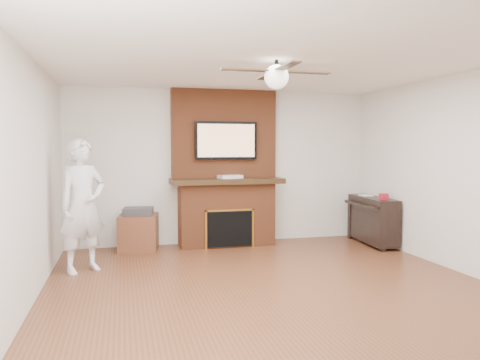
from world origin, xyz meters
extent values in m
cube|color=#512A17|center=(0.00, 0.00, -0.09)|extent=(5.36, 5.86, 0.18)
cube|color=white|center=(0.00, 0.00, 2.59)|extent=(5.36, 5.86, 0.18)
cube|color=beige|center=(0.00, 2.84, 1.25)|extent=(5.36, 0.18, 2.50)
cube|color=beige|center=(0.00, -2.84, 1.25)|extent=(5.36, 0.18, 2.50)
cube|color=beige|center=(-2.59, 0.00, 1.25)|extent=(0.18, 5.86, 2.50)
cube|color=beige|center=(2.59, 0.00, 1.25)|extent=(0.18, 5.86, 2.50)
cube|color=brown|center=(0.00, 2.50, 0.50)|extent=(1.50, 0.50, 1.00)
cube|color=black|center=(0.00, 2.47, 1.04)|extent=(1.78, 0.64, 0.08)
cube|color=brown|center=(0.00, 2.65, 1.79)|extent=(1.70, 0.20, 1.42)
cube|color=black|center=(0.00, 2.25, 0.31)|extent=(0.70, 0.06, 0.55)
cube|color=#BF8C2D|center=(0.00, 2.24, 0.60)|extent=(0.78, 0.02, 0.03)
cube|color=#BF8C2D|center=(-0.38, 2.24, 0.31)|extent=(0.03, 0.02, 0.61)
cube|color=#BF8C2D|center=(0.38, 2.24, 0.31)|extent=(0.03, 0.02, 0.61)
cube|color=black|center=(0.00, 2.50, 1.68)|extent=(1.00, 0.07, 0.60)
cube|color=tan|center=(0.00, 2.47, 1.68)|extent=(0.92, 0.01, 0.52)
cylinder|color=black|center=(0.00, 0.00, 2.43)|extent=(0.04, 0.04, 0.14)
sphere|color=white|center=(0.00, 0.00, 2.32)|extent=(0.26, 0.26, 0.26)
cube|color=black|center=(0.33, 0.00, 2.38)|extent=(0.55, 0.11, 0.01)
cube|color=black|center=(0.00, 0.33, 2.38)|extent=(0.11, 0.55, 0.01)
cube|color=black|center=(-0.33, 0.00, 2.38)|extent=(0.55, 0.11, 0.01)
cube|color=black|center=(0.00, -0.33, 2.38)|extent=(0.11, 0.55, 0.01)
imported|color=silver|center=(-2.10, 1.35, 0.84)|extent=(0.74, 0.68, 1.68)
cube|color=#572B18|center=(-1.38, 2.48, 0.27)|extent=(0.65, 0.65, 0.54)
cube|color=#2D2D30|center=(-1.38, 2.48, 0.60)|extent=(0.48, 0.41, 0.11)
cube|color=black|center=(2.32, 1.97, 0.41)|extent=(0.42, 1.19, 0.72)
cube|color=black|center=(2.19, 1.45, 0.32)|extent=(0.05, 0.09, 0.63)
cube|color=black|center=(2.19, 2.50, 0.32)|extent=(0.05, 0.09, 0.63)
cube|color=black|center=(2.12, 1.97, 0.65)|extent=(0.19, 1.09, 0.05)
cube|color=silver|center=(2.32, 2.20, 0.77)|extent=(0.16, 0.23, 0.01)
cube|color=#AF1529|center=(2.32, 1.66, 0.81)|extent=(0.11, 0.11, 0.09)
cube|color=silver|center=(0.05, 2.45, 1.11)|extent=(0.41, 0.30, 0.05)
cylinder|color=#CB6317|center=(-0.09, 2.32, 0.05)|extent=(0.07, 0.07, 0.11)
cylinder|color=#338134|center=(-0.04, 2.34, 0.04)|extent=(0.07, 0.07, 0.08)
cylinder|color=beige|center=(0.16, 2.35, 0.05)|extent=(0.08, 0.08, 0.09)
cylinder|color=teal|center=(0.22, 2.35, 0.04)|extent=(0.06, 0.06, 0.08)
camera|label=1|loc=(-1.61, -4.79, 1.57)|focal=35.00mm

